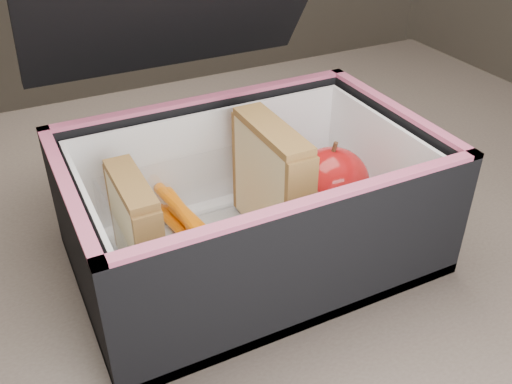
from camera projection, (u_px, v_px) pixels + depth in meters
kitchen_table at (205, 301)px, 0.63m from camera, size 1.20×0.80×0.75m
lunch_bag at (248, 193)px, 0.52m from camera, size 0.32×0.33×0.29m
plastic_tub at (208, 221)px, 0.51m from camera, size 0.17×0.12×0.07m
sandwich_left at (136, 227)px, 0.48m from camera, size 0.02×0.08×0.09m
sandwich_right at (271, 182)px, 0.53m from camera, size 0.03×0.10×0.11m
carrot_sticks at (195, 233)px, 0.53m from camera, size 0.05×0.16×0.03m
paper_napkin at (330, 212)px, 0.58m from camera, size 0.10×0.10×0.01m
red_apple at (332, 181)px, 0.56m from camera, size 0.09×0.09×0.08m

